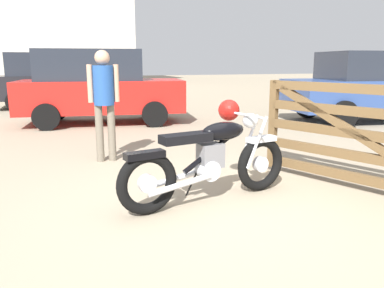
{
  "coord_description": "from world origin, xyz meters",
  "views": [
    {
      "loc": [
        -1.55,
        -3.44,
        1.49
      ],
      "look_at": [
        -0.02,
        0.92,
        0.5
      ],
      "focal_mm": 36.09,
      "sensor_mm": 36.0,
      "label": 1
    }
  ],
  "objects": [
    {
      "name": "bystander",
      "position": [
        -0.89,
        2.42,
        1.02
      ],
      "size": [
        0.46,
        0.3,
        1.66
      ],
      "rotation": [
        0.0,
        0.0,
        1.55
      ],
      "color": "#706656",
      "rests_on": "ground_plane"
    },
    {
      "name": "ground_plane",
      "position": [
        0.0,
        0.0,
        0.0
      ],
      "size": [
        80.0,
        80.0,
        0.0
      ],
      "primitive_type": "plane",
      "color": "gray"
    },
    {
      "name": "vintage_motorcycle",
      "position": [
        -0.01,
        0.3,
        0.49
      ],
      "size": [
        2.06,
        0.78,
        1.07
      ],
      "rotation": [
        0.0,
        0.0,
        0.2
      ],
      "color": "black",
      "rests_on": "ground_plane"
    },
    {
      "name": "dark_sedan_left",
      "position": [
        -1.62,
        10.32,
        0.92
      ],
      "size": [
        3.92,
        1.86,
        1.78
      ],
      "rotation": [
        0.0,
        0.0,
        -0.01
      ],
      "color": "black",
      "rests_on": "ground_plane"
    },
    {
      "name": "white_estate_far",
      "position": [
        -0.58,
        6.26,
        0.92
      ],
      "size": [
        4.09,
        2.23,
        1.78
      ],
      "rotation": [
        0.0,
        0.0,
        -0.14
      ],
      "color": "black",
      "rests_on": "ground_plane"
    }
  ]
}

